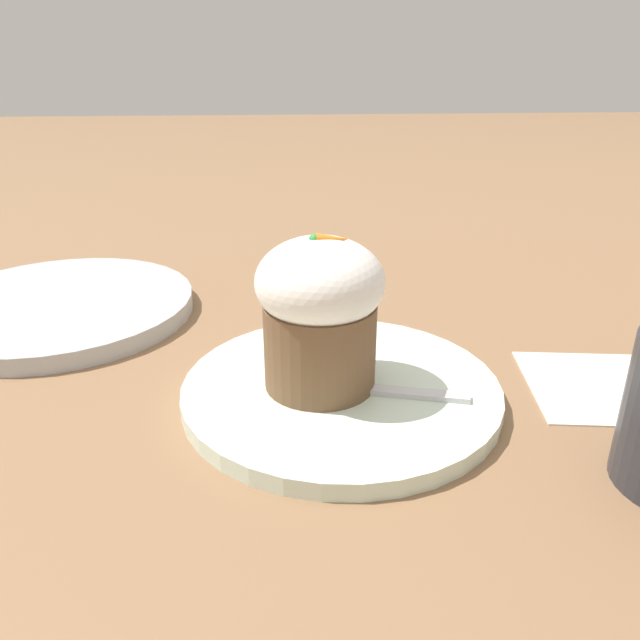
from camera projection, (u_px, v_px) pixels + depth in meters
The scene contains 6 objects.
ground_plane at pixel (341, 398), 0.44m from camera, with size 4.00×4.00×0.00m, color #846042.
dessert_plate at pixel (341, 390), 0.44m from camera, with size 0.22×0.22×0.01m.
carrot_cake at pixel (320, 311), 0.41m from camera, with size 0.09×0.09×0.11m.
spoon at pixel (350, 387), 0.43m from camera, with size 0.12×0.05×0.01m.
side_plate at pixel (60, 307), 0.58m from camera, with size 0.24×0.24×0.02m.
paper_napkin at pixel (613, 384), 0.46m from camera, with size 0.14×0.12×0.00m.
Camera 1 is at (-0.04, -0.38, 0.23)m, focal length 35.00 mm.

